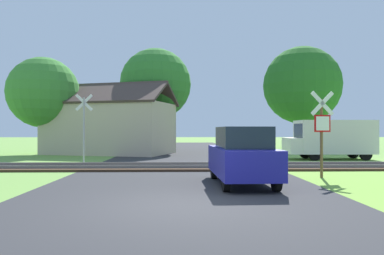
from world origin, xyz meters
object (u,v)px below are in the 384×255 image
(tree_center, at_px, (156,84))
(parked_car, at_px, (242,156))
(house, at_px, (110,127))
(stop_sign_near, at_px, (322,128))
(tree_far, at_px, (302,85))
(mail_truck, at_px, (331,138))
(crossing_sign_far, at_px, (84,123))
(tree_left, at_px, (43,93))

(tree_center, relative_size, parked_car, 1.97)
(house, distance_m, tree_center, 5.11)
(stop_sign_near, xyz_separation_m, parked_car, (-3.07, -1.52, -0.86))
(tree_far, xyz_separation_m, tree_center, (-12.25, -2.40, -0.23))
(parked_car, bearing_deg, mail_truck, 53.29)
(stop_sign_near, bearing_deg, parked_car, 18.09)
(crossing_sign_far, height_order, tree_left, tree_left)
(mail_truck, relative_size, parked_car, 1.21)
(stop_sign_near, height_order, mail_truck, stop_sign_near)
(stop_sign_near, xyz_separation_m, house, (-10.03, 13.64, 0.16))
(stop_sign_near, distance_m, parked_car, 3.53)
(mail_truck, bearing_deg, tree_left, 74.50)
(stop_sign_near, xyz_separation_m, tree_left, (-14.57, 13.21, 2.53))
(tree_left, bearing_deg, mail_truck, -15.46)
(tree_left, height_order, mail_truck, tree_left)
(tree_far, bearing_deg, mail_truck, -99.05)
(crossing_sign_far, relative_size, parked_car, 0.87)
(stop_sign_near, height_order, house, house)
(house, relative_size, parked_car, 2.42)
(crossing_sign_far, height_order, tree_far, tree_far)
(house, xyz_separation_m, tree_left, (-4.54, -0.43, 2.37))
(house, height_order, mail_truck, house)
(crossing_sign_far, distance_m, parked_car, 10.28)
(crossing_sign_far, bearing_deg, tree_far, 33.82)
(mail_truck, bearing_deg, stop_sign_near, 156.00)
(tree_left, height_order, tree_center, tree_center)
(tree_center, bearing_deg, house, -141.65)
(crossing_sign_far, distance_m, tree_left, 8.82)
(tree_far, distance_m, parked_car, 22.11)
(tree_far, relative_size, parked_car, 2.16)
(house, distance_m, mail_truck, 14.73)
(mail_truck, bearing_deg, house, 68.15)
(house, height_order, tree_center, tree_center)
(tree_far, relative_size, mail_truck, 1.79)
(mail_truck, bearing_deg, parked_car, 145.30)
(crossing_sign_far, xyz_separation_m, parked_car, (6.83, -7.60, -1.14))
(stop_sign_near, distance_m, tree_left, 19.83)
(tree_left, distance_m, tree_far, 20.55)
(mail_truck, xyz_separation_m, parked_car, (-6.70, -9.69, -0.34))
(tree_far, height_order, mail_truck, tree_far)
(tree_center, bearing_deg, crossing_sign_far, -106.30)
(house, distance_m, tree_far, 16.42)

